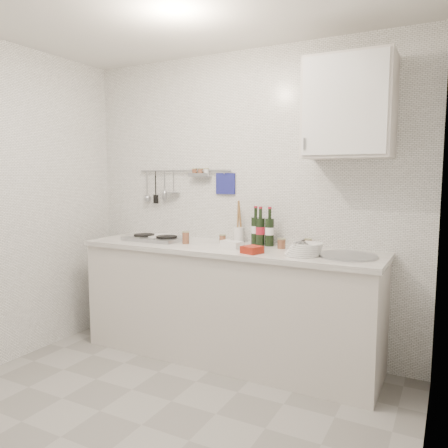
% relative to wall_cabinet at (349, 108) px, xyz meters
% --- Properties ---
extents(floor, '(3.00, 3.00, 0.00)m').
position_rel_wall_cabinet_xyz_m(floor, '(-0.90, -1.22, -1.95)').
color(floor, slate).
rests_on(floor, ground).
extents(back_wall, '(3.00, 0.02, 2.50)m').
position_rel_wall_cabinet_xyz_m(back_wall, '(-0.90, 0.18, -0.70)').
color(back_wall, silver).
rests_on(back_wall, floor).
extents(wall_right, '(0.02, 2.80, 2.50)m').
position_rel_wall_cabinet_xyz_m(wall_right, '(0.60, -1.22, -0.70)').
color(wall_right, silver).
rests_on(wall_right, floor).
extents(counter, '(2.44, 0.64, 0.96)m').
position_rel_wall_cabinet_xyz_m(counter, '(-0.89, -0.12, -1.52)').
color(counter, beige).
rests_on(counter, floor).
extents(wall_rail, '(0.98, 0.09, 0.34)m').
position_rel_wall_cabinet_xyz_m(wall_rail, '(-1.50, 0.15, -0.52)').
color(wall_rail, '#93969B').
rests_on(wall_rail, back_wall).
extents(wall_cabinet, '(0.60, 0.38, 0.70)m').
position_rel_wall_cabinet_xyz_m(wall_cabinet, '(0.00, 0.00, 0.00)').
color(wall_cabinet, beige).
rests_on(wall_cabinet, back_wall).
extents(plate_stack_hob, '(0.27, 0.26, 0.03)m').
position_rel_wall_cabinet_xyz_m(plate_stack_hob, '(-1.60, -0.05, -1.01)').
color(plate_stack_hob, '#454A9E').
rests_on(plate_stack_hob, counter).
extents(plate_stack_sink, '(0.26, 0.25, 0.10)m').
position_rel_wall_cabinet_xyz_m(plate_stack_sink, '(-0.24, -0.21, -0.99)').
color(plate_stack_sink, white).
rests_on(plate_stack_sink, counter).
extents(wine_bottles, '(0.21, 0.12, 0.31)m').
position_rel_wall_cabinet_xyz_m(wine_bottles, '(-0.68, 0.06, -0.87)').
color(wine_bottles, black).
rests_on(wine_bottles, counter).
extents(butter_dish, '(0.20, 0.14, 0.05)m').
position_rel_wall_cabinet_xyz_m(butter_dish, '(-0.83, -0.16, -1.00)').
color(butter_dish, white).
rests_on(butter_dish, counter).
extents(strawberry_punnet, '(0.16, 0.16, 0.05)m').
position_rel_wall_cabinet_xyz_m(strawberry_punnet, '(-0.59, -0.31, -1.00)').
color(strawberry_punnet, '#A62212').
rests_on(strawberry_punnet, counter).
extents(utensil_crock, '(0.09, 0.09, 0.35)m').
position_rel_wall_cabinet_xyz_m(utensil_crock, '(-0.90, 0.10, -0.95)').
color(utensil_crock, white).
rests_on(utensil_crock, counter).
extents(jar_a, '(0.06, 0.06, 0.07)m').
position_rel_wall_cabinet_xyz_m(jar_a, '(-1.01, 0.02, -0.99)').
color(jar_a, brown).
rests_on(jar_a, counter).
extents(jar_b, '(0.06, 0.06, 0.07)m').
position_rel_wall_cabinet_xyz_m(jar_b, '(-0.31, 0.13, -0.99)').
color(jar_b, brown).
rests_on(jar_b, counter).
extents(jar_c, '(0.07, 0.07, 0.08)m').
position_rel_wall_cabinet_xyz_m(jar_c, '(-0.48, -0.01, -0.99)').
color(jar_c, brown).
rests_on(jar_c, counter).
extents(jar_d, '(0.06, 0.06, 0.10)m').
position_rel_wall_cabinet_xyz_m(jar_d, '(-1.26, -0.16, -0.98)').
color(jar_d, brown).
rests_on(jar_d, counter).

